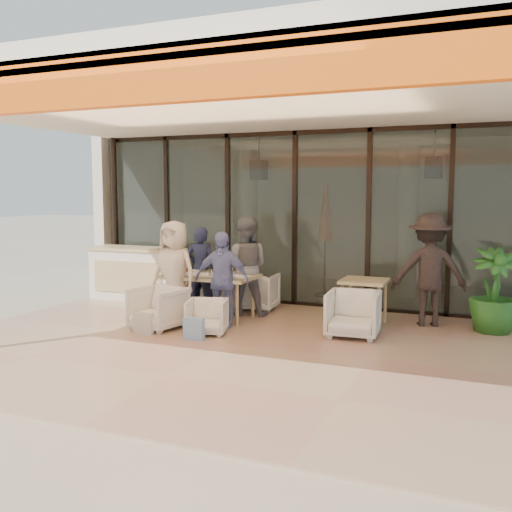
{
  "coord_description": "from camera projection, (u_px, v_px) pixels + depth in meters",
  "views": [
    {
      "loc": [
        3.34,
        -6.91,
        2.1
      ],
      "look_at": [
        0.1,
        0.9,
        1.15
      ],
      "focal_mm": 40.0,
      "sensor_mm": 36.0,
      "label": 1
    }
  ],
  "objects": [
    {
      "name": "ground",
      "position": [
        224.0,
        345.0,
        7.85
      ],
      "size": [
        70.0,
        70.0,
        0.0
      ],
      "primitive_type": "plane",
      "color": "#C6B293",
      "rests_on": "ground"
    },
    {
      "name": "diner_grey",
      "position": [
        245.0,
        267.0,
        9.62
      ],
      "size": [
        0.96,
        0.84,
        1.69
      ],
      "primitive_type": "imported",
      "rotation": [
        0.0,
        0.0,
        3.41
      ],
      "color": "slate",
      "rests_on": "ground"
    },
    {
      "name": "chair_near_right",
      "position": [
        207.0,
        315.0,
        8.4
      ],
      "size": [
        0.7,
        0.67,
        0.58
      ],
      "primitive_type": "imported",
      "rotation": [
        0.0,
        0.0,
        0.29
      ],
      "color": "white",
      "rests_on": "ground"
    },
    {
      "name": "terrace_floor",
      "position": [
        224.0,
        345.0,
        7.85
      ],
      "size": [
        8.0,
        6.0,
        0.01
      ],
      "primitive_type": "cube",
      "color": "tan",
      "rests_on": "ground"
    },
    {
      "name": "side_chair",
      "position": [
        353.0,
        312.0,
        8.23
      ],
      "size": [
        0.78,
        0.74,
        0.75
      ],
      "primitive_type": "imported",
      "rotation": [
        0.0,
        0.0,
        0.08
      ],
      "color": "white",
      "rests_on": "ground"
    },
    {
      "name": "chair_far_left",
      "position": [
        214.0,
        288.0,
        10.45
      ],
      "size": [
        0.81,
        0.78,
        0.71
      ],
      "primitive_type": "imported",
      "rotation": [
        0.0,
        0.0,
        3.36
      ],
      "color": "white",
      "rests_on": "ground"
    },
    {
      "name": "diner_periwinkle",
      "position": [
        222.0,
        280.0,
        8.81
      ],
      "size": [
        0.91,
        0.44,
        1.5
      ],
      "primitive_type": "imported",
      "rotation": [
        0.0,
        0.0,
        0.09
      ],
      "color": "#6D7AB5",
      "rests_on": "ground"
    },
    {
      "name": "potted_palm",
      "position": [
        494.0,
        291.0,
        8.44
      ],
      "size": [
        0.92,
        0.92,
        1.29
      ],
      "primitive_type": "imported",
      "rotation": [
        0.0,
        0.0,
        0.34
      ],
      "color": "#1E5919",
      "rests_on": "ground"
    },
    {
      "name": "chair_near_left",
      "position": [
        158.0,
        306.0,
        8.71
      ],
      "size": [
        0.83,
        0.79,
        0.72
      ],
      "primitive_type": "imported",
      "rotation": [
        0.0,
        0.0,
        -0.21
      ],
      "color": "white",
      "rests_on": "ground"
    },
    {
      "name": "host_counter",
      "position": [
        137.0,
        273.0,
        11.04
      ],
      "size": [
        1.85,
        0.65,
        1.04
      ],
      "color": "silver",
      "rests_on": "ground"
    },
    {
      "name": "interior_block",
      "position": [
        329.0,
        186.0,
        12.48
      ],
      "size": [
        9.05,
        3.62,
        3.52
      ],
      "color": "silver",
      "rests_on": "ground"
    },
    {
      "name": "diner_navy",
      "position": [
        201.0,
        269.0,
        9.95
      ],
      "size": [
        0.61,
        0.46,
        1.51
      ],
      "primitive_type": "imported",
      "rotation": [
        0.0,
        0.0,
        3.34
      ],
      "color": "#1A1C39",
      "rests_on": "ground"
    },
    {
      "name": "tote_bag_cream",
      "position": [
        144.0,
        324.0,
        8.36
      ],
      "size": [
        0.3,
        0.1,
        0.34
      ],
      "primitive_type": "cube",
      "color": "silver",
      "rests_on": "ground"
    },
    {
      "name": "dining_table",
      "position": [
        210.0,
        278.0,
        9.39
      ],
      "size": [
        1.5,
        0.9,
        0.93
      ],
      "color": "tan",
      "rests_on": "ground"
    },
    {
      "name": "tote_bag_blue",
      "position": [
        194.0,
        329.0,
        8.04
      ],
      "size": [
        0.3,
        0.1,
        0.34
      ],
      "primitive_type": "cube",
      "color": "#99BFD8",
      "rests_on": "ground"
    },
    {
      "name": "glass_storefront",
      "position": [
        295.0,
        220.0,
        10.43
      ],
      "size": [
        8.08,
        0.1,
        3.2
      ],
      "color": "#9EADA3",
      "rests_on": "ground"
    },
    {
      "name": "side_table",
      "position": [
        364.0,
        286.0,
        8.89
      ],
      "size": [
        0.7,
        0.7,
        0.74
      ],
      "color": "tan",
      "rests_on": "ground"
    },
    {
      "name": "standing_woman",
      "position": [
        429.0,
        270.0,
        8.85
      ],
      "size": [
        1.28,
        0.93,
        1.78
      ],
      "primitive_type": "imported",
      "rotation": [
        0.0,
        0.0,
        3.4
      ],
      "color": "black",
      "rests_on": "ground"
    },
    {
      "name": "terrace_structure",
      "position": [
        214.0,
        101.0,
        7.25
      ],
      "size": [
        8.0,
        6.0,
        3.4
      ],
      "color": "silver",
      "rests_on": "ground"
    },
    {
      "name": "chair_far_right",
      "position": [
        256.0,
        290.0,
        10.13
      ],
      "size": [
        0.77,
        0.73,
        0.73
      ],
      "primitive_type": "imported",
      "rotation": [
        0.0,
        0.0,
        3.24
      ],
      "color": "white",
      "rests_on": "ground"
    },
    {
      "name": "diner_cream",
      "position": [
        174.0,
        272.0,
        9.12
      ],
      "size": [
        0.86,
        0.62,
        1.65
      ],
      "primitive_type": "imported",
      "rotation": [
        0.0,
        0.0,
        -0.12
      ],
      "color": "beige",
      "rests_on": "ground"
    }
  ]
}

